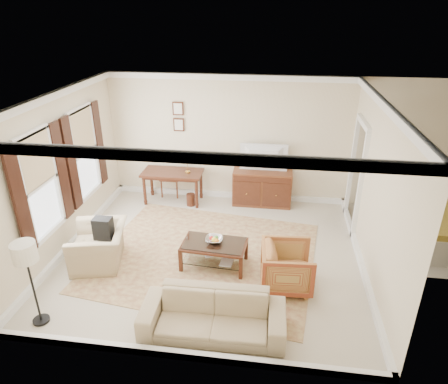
% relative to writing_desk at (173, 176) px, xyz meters
% --- Properties ---
extents(room_shell, '(5.51, 5.01, 2.91)m').
position_rel_writing_desk_xyz_m(room_shell, '(1.24, -2.06, 1.83)').
color(room_shell, beige).
rests_on(room_shell, ground).
extents(annex_bedroom, '(3.00, 2.70, 2.90)m').
position_rel_writing_desk_xyz_m(annex_bedroom, '(5.73, -0.91, -0.30)').
color(annex_bedroom, beige).
rests_on(annex_bedroom, ground).
extents(window_front, '(0.12, 1.56, 1.80)m').
position_rel_writing_desk_xyz_m(window_front, '(-1.46, -2.76, 0.91)').
color(window_front, '#CCB284').
rests_on(window_front, room_shell).
extents(window_rear, '(0.12, 1.56, 1.80)m').
position_rel_writing_desk_xyz_m(window_rear, '(-1.46, -1.16, 0.91)').
color(window_rear, '#CCB284').
rests_on(window_rear, room_shell).
extents(doorway, '(0.10, 1.12, 2.25)m').
position_rel_writing_desk_xyz_m(doorway, '(3.95, -0.56, 0.43)').
color(doorway, white).
rests_on(doorway, room_shell).
extents(rug, '(4.30, 3.82, 0.01)m').
position_rel_writing_desk_xyz_m(rug, '(1.15, -2.14, -0.64)').
color(rug, brown).
rests_on(rug, room_shell).
extents(writing_desk, '(1.38, 0.69, 0.75)m').
position_rel_writing_desk_xyz_m(writing_desk, '(0.00, 0.00, 0.00)').
color(writing_desk, '#462014').
rests_on(writing_desk, room_shell).
extents(desk_chair, '(0.45, 0.45, 1.05)m').
position_rel_writing_desk_xyz_m(desk_chair, '(-0.15, 0.35, -0.12)').
color(desk_chair, brown).
rests_on(desk_chair, room_shell).
extents(desk_lamp, '(0.32, 0.32, 0.50)m').
position_rel_writing_desk_xyz_m(desk_lamp, '(0.36, 0.00, 0.36)').
color(desk_lamp, silver).
rests_on(desk_lamp, writing_desk).
extents(framed_prints, '(0.25, 0.04, 0.68)m').
position_rel_writing_desk_xyz_m(framed_prints, '(0.10, 0.41, 1.30)').
color(framed_prints, '#462014').
rests_on(framed_prints, room_shell).
extents(sideboard, '(1.33, 0.51, 0.82)m').
position_rel_writing_desk_xyz_m(sideboard, '(2.07, 0.16, -0.23)').
color(sideboard, brown).
rests_on(sideboard, room_shell).
extents(tv, '(1.02, 0.58, 0.13)m').
position_rel_writing_desk_xyz_m(tv, '(2.07, 0.14, 0.69)').
color(tv, black).
rests_on(tv, sideboard).
extents(coffee_table, '(1.16, 0.73, 0.47)m').
position_rel_writing_desk_xyz_m(coffee_table, '(1.36, -2.41, -0.28)').
color(coffee_table, '#462014').
rests_on(coffee_table, room_shell).
extents(fruit_bowl, '(0.42, 0.42, 0.10)m').
position_rel_writing_desk_xyz_m(fruit_bowl, '(1.35, -2.37, -0.12)').
color(fruit_bowl, silver).
rests_on(fruit_bowl, coffee_table).
extents(book_a, '(0.27, 0.14, 0.38)m').
position_rel_writing_desk_xyz_m(book_a, '(1.16, -2.33, -0.46)').
color(book_a, brown).
rests_on(book_a, coffee_table).
extents(book_b, '(0.28, 0.06, 0.38)m').
position_rel_writing_desk_xyz_m(book_b, '(1.50, -2.52, -0.46)').
color(book_b, brown).
rests_on(book_b, coffee_table).
extents(striped_armchair, '(0.81, 0.86, 0.83)m').
position_rel_writing_desk_xyz_m(striped_armchair, '(2.62, -2.82, -0.23)').
color(striped_armchair, '#923A1F').
rests_on(striped_armchair, room_shell).
extents(club_armchair, '(0.91, 1.18, 0.92)m').
position_rel_writing_desk_xyz_m(club_armchair, '(-0.68, -2.59, -0.18)').
color(club_armchair, tan).
rests_on(club_armchair, room_shell).
extents(backpack, '(0.32, 0.38, 0.40)m').
position_rel_writing_desk_xyz_m(backpack, '(-0.60, -2.51, 0.06)').
color(backpack, black).
rests_on(backpack, club_armchair).
extents(sofa, '(2.03, 0.63, 0.79)m').
position_rel_writing_desk_xyz_m(sofa, '(1.60, -3.99, -0.25)').
color(sofa, tan).
rests_on(sofa, room_shell).
extents(floor_lamp, '(0.33, 0.33, 1.35)m').
position_rel_writing_desk_xyz_m(floor_lamp, '(-0.94, -4.14, 0.47)').
color(floor_lamp, black).
rests_on(floor_lamp, room_shell).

